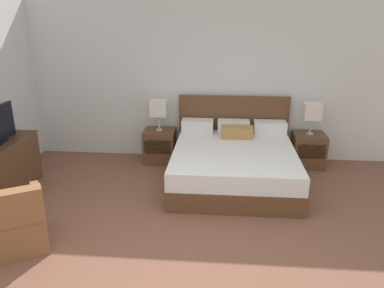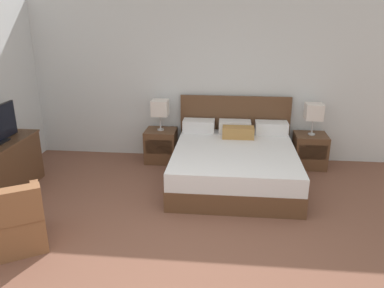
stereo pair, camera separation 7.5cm
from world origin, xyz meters
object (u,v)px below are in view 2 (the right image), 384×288
Objects in this scene: bed at (234,162)px; dresser at (3,167)px; nightstand_left at (161,145)px; table_lamp_left at (160,108)px; armchair_by_window at (10,223)px; nightstand_right at (310,151)px; table_lamp_right at (314,112)px.

dresser is at bearing -166.80° from bed.
nightstand_left is 1.07× the size of table_lamp_left.
table_lamp_left is at bearing 150.69° from bed.
bed reaches higher than armchair_by_window.
table_lamp_left reaches higher than nightstand_left.
nightstand_left is at bearing 150.74° from bed.
table_lamp_right is at bearing 90.00° from nightstand_right.
nightstand_right is 2.54m from table_lamp_left.
nightstand_right is at bearing 36.17° from armchair_by_window.
nightstand_right is 0.58× the size of armchair_by_window.
bed is at bearing -150.73° from nightstand_right.
table_lamp_left reaches higher than nightstand_right.
table_lamp_left is at bearing 179.97° from nightstand_right.
table_lamp_right is at bearing 0.00° from table_lamp_left.
dresser is (-4.39, -1.43, -0.54)m from table_lamp_right.
nightstand_left is 1.07× the size of table_lamp_right.
bed is 1.41m from nightstand_right.
dresser is (-4.39, -1.43, 0.11)m from nightstand_right.
table_lamp_right is 0.54× the size of armchair_by_window.
nightstand_right is 4.62m from dresser.
bed is 1.54m from table_lamp_left.
table_lamp_right is 0.40× the size of dresser.
armchair_by_window is at bearing -113.52° from table_lamp_left.
nightstand_left is 0.65m from table_lamp_left.
armchair_by_window is at bearing -56.83° from dresser.
nightstand_right is 1.07× the size of table_lamp_left.
table_lamp_right is at bearing 29.33° from bed.
table_lamp_right is 4.65m from dresser.
table_lamp_right reaches higher than nightstand_right.
bed is at bearing 13.20° from dresser.
bed reaches higher than nightstand_left.
dresser is (-1.93, -1.43, 0.11)m from nightstand_left.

